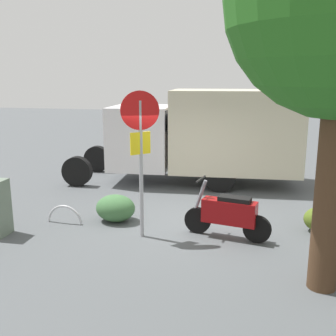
# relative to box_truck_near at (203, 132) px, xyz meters

# --- Properties ---
(ground_plane) EXTENTS (60.00, 60.00, 0.00)m
(ground_plane) POSITION_rel_box_truck_near_xyz_m (-0.33, 3.64, -1.58)
(ground_plane) COLOR #4D5154
(box_truck_near) EXTENTS (7.17, 2.72, 2.86)m
(box_truck_near) POSITION_rel_box_truck_near_xyz_m (0.00, 0.00, 0.00)
(box_truck_near) COLOR black
(box_truck_near) RESTS_ON ground
(motorcycle) EXTENTS (1.80, 0.65, 1.20)m
(motorcycle) POSITION_rel_box_truck_near_xyz_m (-1.14, 4.28, -1.06)
(motorcycle) COLOR black
(motorcycle) RESTS_ON ground
(stop_sign) EXTENTS (0.71, 0.33, 2.98)m
(stop_sign) POSITION_rel_box_truck_near_xyz_m (0.60, 4.61, 0.40)
(stop_sign) COLOR #9E9EA3
(stop_sign) RESTS_ON ground
(bike_rack_hoop) EXTENTS (0.85, 0.07, 0.85)m
(bike_rack_hoop) POSITION_rel_box_truck_near_xyz_m (2.52, 4.25, -1.58)
(bike_rack_hoop) COLOR #B7B7BC
(bike_rack_hoop) RESTS_ON ground
(shrub_near_sign) EXTENTS (0.81, 0.67, 0.55)m
(shrub_near_sign) POSITION_rel_box_truck_near_xyz_m (-3.09, 3.52, -1.31)
(shrub_near_sign) COLOR #4D631E
(shrub_near_sign) RESTS_ON ground
(shrub_mid_verge) EXTENTS (0.90, 0.74, 0.62)m
(shrub_mid_verge) POSITION_rel_box_truck_near_xyz_m (1.44, 3.87, -1.28)
(shrub_mid_verge) COLOR #3E6A3C
(shrub_mid_verge) RESTS_ON ground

